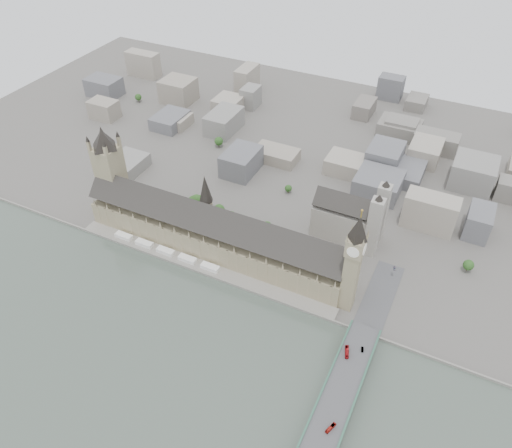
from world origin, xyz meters
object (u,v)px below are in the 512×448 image
at_px(palace_of_westminster, 214,232).
at_px(car_silver, 362,349).
at_px(elizabeth_tower, 354,258).
at_px(westminster_abbey, 350,218).
at_px(red_bus_north, 347,352).
at_px(red_bus_south, 331,428).
at_px(westminster_bridge, 336,403).
at_px(victoria_tower, 110,169).
at_px(car_approach, 395,268).

bearing_deg(palace_of_westminster, car_silver, -19.41).
xyz_separation_m(elizabeth_tower, westminster_abbey, (-27.08, 87.00, -33.01)).
height_order(red_bus_north, red_bus_south, red_bus_north).
bearing_deg(red_bus_north, westminster_abbey, 90.10).
relative_size(red_bus_south, car_silver, 1.97).
height_order(red_bus_south, car_silver, red_bus_south).
relative_size(palace_of_westminster, westminster_bridge, 0.82).
relative_size(victoria_tower, westminster_abbey, 1.47).
xyz_separation_m(car_silver, car_approach, (0.53, 98.77, -0.12)).
xyz_separation_m(elizabeth_tower, red_bus_north, (17.87, -54.84, -46.21)).
bearing_deg(car_silver, westminster_bridge, -111.57).
bearing_deg(car_silver, red_bus_north, -158.25).
bearing_deg(car_approach, westminster_abbey, 130.35).
bearing_deg(westminster_abbey, car_silver, -67.64).
bearing_deg(palace_of_westminster, red_bus_north, -23.12).
bearing_deg(westminster_abbey, red_bus_south, -75.19).
xyz_separation_m(westminster_abbey, red_bus_north, (44.94, -141.84, -13.21)).
height_order(palace_of_westminster, westminster_abbey, westminster_abbey).
bearing_deg(red_bus_south, red_bus_north, 118.73).
bearing_deg(car_silver, westminster_abbey, 95.43).
relative_size(palace_of_westminster, elizabeth_tower, 2.47).
xyz_separation_m(westminster_abbey, car_silver, (55.03, -133.77, -14.02)).
distance_m(westminster_bridge, westminster_abbey, 190.56).
bearing_deg(red_bus_south, palace_of_westminster, 162.11).
bearing_deg(elizabeth_tower, car_approach, 61.29).
xyz_separation_m(palace_of_westminster, car_silver, (165.95, -58.47, -11.65)).
xyz_separation_m(red_bus_north, car_approach, (10.61, 106.84, -0.94)).
bearing_deg(red_bus_south, westminster_abbey, 125.15).
relative_size(westminster_abbey, red_bus_north, 5.83).
bearing_deg(palace_of_westminster, westminster_abbey, 34.17).
relative_size(palace_of_westminster, red_bus_south, 27.45).
height_order(westminster_abbey, red_bus_north, westminster_abbey).
distance_m(palace_of_westminster, red_bus_south, 210.67).
bearing_deg(westminster_bridge, elizabeth_tower, 104.11).
xyz_separation_m(red_bus_north, car_silver, (10.08, 8.07, -0.82)).
relative_size(elizabeth_tower, car_approach, 22.61).
bearing_deg(elizabeth_tower, red_bus_north, -71.95).
height_order(palace_of_westminster, red_bus_north, palace_of_westminster).
distance_m(palace_of_westminster, red_bus_north, 169.82).
bearing_deg(westminster_abbey, red_bus_north, -72.42).
bearing_deg(palace_of_westminster, elizabeth_tower, -4.85).
relative_size(red_bus_north, car_approach, 2.45).
bearing_deg(victoria_tower, red_bus_south, -25.41).
distance_m(westminster_abbey, car_approach, 67.17).
height_order(westminster_bridge, red_bus_north, red_bus_north).
height_order(palace_of_westminster, red_bus_south, palace_of_westminster).
distance_m(red_bus_north, car_silver, 12.94).
bearing_deg(elizabeth_tower, westminster_bridge, -75.89).
bearing_deg(victoria_tower, elizabeth_tower, -3.96).
height_order(westminster_abbey, car_approach, westminster_abbey).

